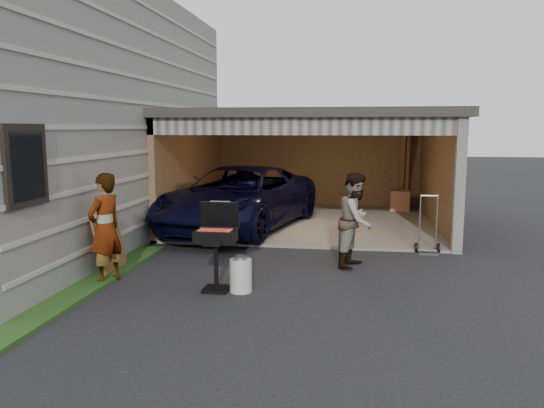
{
  "coord_description": "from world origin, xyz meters",
  "views": [
    {
      "loc": [
        1.81,
        -7.23,
        2.51
      ],
      "look_at": [
        0.41,
        1.97,
        1.15
      ],
      "focal_mm": 35.0,
      "sensor_mm": 36.0,
      "label": 1
    }
  ],
  "objects": [
    {
      "name": "minivan",
      "position": [
        -0.89,
        5.2,
        0.75
      ],
      "size": [
        3.61,
        5.81,
        1.5
      ],
      "primitive_type": "imported",
      "rotation": [
        0.0,
        0.0,
        -0.22
      ],
      "color": "black",
      "rests_on": "ground"
    },
    {
      "name": "garage",
      "position": [
        0.76,
        6.79,
        1.87
      ],
      "size": [
        6.8,
        6.3,
        2.9
      ],
      "color": "#605E59",
      "rests_on": "ground"
    },
    {
      "name": "woman",
      "position": [
        -2.1,
        0.62,
        0.89
      ],
      "size": [
        0.62,
        0.76,
        1.79
      ],
      "primitive_type": "imported",
      "rotation": [
        0.0,
        0.0,
        -1.91
      ],
      "color": "silver",
      "rests_on": "ground"
    },
    {
      "name": "man",
      "position": [
        1.89,
        2.24,
        0.85
      ],
      "size": [
        0.88,
        0.99,
        1.71
      ],
      "primitive_type": "imported",
      "rotation": [
        0.0,
        0.0,
        1.24
      ],
      "color": "#50311F",
      "rests_on": "ground"
    },
    {
      "name": "propane_tank",
      "position": [
        0.15,
        0.46,
        0.25
      ],
      "size": [
        0.39,
        0.39,
        0.51
      ],
      "primitive_type": "cylinder",
      "rotation": [
        0.0,
        0.0,
        0.18
      ],
      "color": "silver",
      "rests_on": "ground"
    },
    {
      "name": "house",
      "position": [
        -6.0,
        4.0,
        2.75
      ],
      "size": [
        7.0,
        11.0,
        5.5
      ],
      "primitive_type": "cube",
      "color": "#474744",
      "rests_on": "ground"
    },
    {
      "name": "hand_truck",
      "position": [
        3.33,
        3.48,
        0.23
      ],
      "size": [
        0.49,
        0.36,
        1.18
      ],
      "rotation": [
        0.0,
        0.0,
        0.03
      ],
      "color": "slate",
      "rests_on": "ground"
    },
    {
      "name": "plywood_panel",
      "position": [
        -2.34,
        1.25,
        0.49
      ],
      "size": [
        0.25,
        0.89,
        0.98
      ],
      "primitive_type": "cube",
      "rotation": [
        0.0,
        -0.21,
        0.0
      ],
      "color": "brown",
      "rests_on": "ground"
    },
    {
      "name": "bbq_grill",
      "position": [
        -0.23,
        0.49,
        0.81
      ],
      "size": [
        0.61,
        0.53,
        1.35
      ],
      "color": "black",
      "rests_on": "ground"
    },
    {
      "name": "groundcover_strip",
      "position": [
        -2.25,
        -1.0,
        0.03
      ],
      "size": [
        0.5,
        8.0,
        0.06
      ],
      "primitive_type": "cube",
      "color": "#193814",
      "rests_on": "ground"
    },
    {
      "name": "ground",
      "position": [
        0.0,
        0.0,
        0.0
      ],
      "size": [
        80.0,
        80.0,
        0.0
      ],
      "primitive_type": "plane",
      "color": "black",
      "rests_on": "ground"
    }
  ]
}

